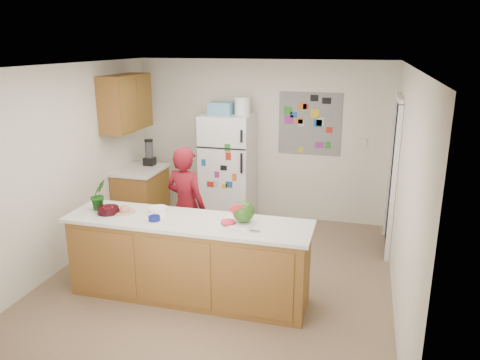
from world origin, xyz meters
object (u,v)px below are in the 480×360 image
(refrigerator, at_px, (228,169))
(watermelon, at_px, (243,212))
(cherry_bowl, at_px, (108,210))
(person, at_px, (186,206))

(refrigerator, height_order, watermelon, refrigerator)
(refrigerator, height_order, cherry_bowl, refrigerator)
(refrigerator, xyz_separation_m, watermelon, (0.86, -2.32, 0.20))
(cherry_bowl, bearing_deg, refrigerator, 74.62)
(cherry_bowl, bearing_deg, person, 55.76)
(watermelon, bearing_deg, person, 141.57)
(refrigerator, relative_size, watermelon, 7.39)
(refrigerator, distance_m, person, 1.57)
(person, relative_size, watermelon, 6.64)
(person, bearing_deg, watermelon, 156.70)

